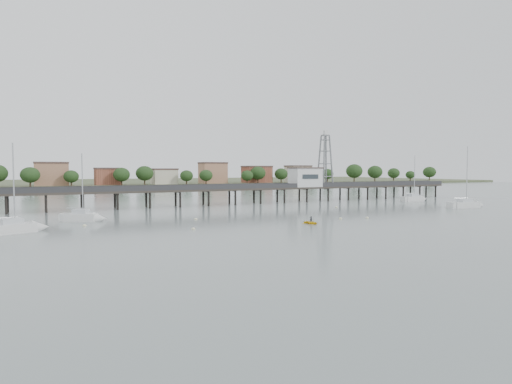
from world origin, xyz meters
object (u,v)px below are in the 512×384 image
sailboat_a (21,228)px  yellow_dinghy (311,224)px  pier (219,190)px  sailboat_b (87,217)px  sailboat_e (416,199)px  lattice_tower (325,161)px  sailboat_d (470,205)px

sailboat_a → yellow_dinghy: size_ratio=4.55×
pier → sailboat_b: (-32.22, -21.07, -3.15)m
pier → sailboat_b: bearing=-146.8°
sailboat_b → sailboat_a: size_ratio=0.92×
sailboat_b → sailboat_e: sailboat_e is taller
pier → yellow_dinghy: (-0.29, -40.55, -3.79)m
lattice_tower → sailboat_b: 67.92m
lattice_tower → sailboat_b: bearing=-161.7°
lattice_tower → sailboat_b: (-63.72, -21.07, -10.45)m
lattice_tower → sailboat_d: bearing=-61.4°
pier → lattice_tower: 32.34m
sailboat_e → yellow_dinghy: size_ratio=4.67×
sailboat_a → yellow_dinghy: sailboat_a is taller
sailboat_e → yellow_dinghy: sailboat_e is taller
sailboat_a → sailboat_d: bearing=-21.1°
lattice_tower → sailboat_a: size_ratio=1.19×
lattice_tower → sailboat_a: 79.90m
pier → sailboat_a: sailboat_a is taller
sailboat_b → yellow_dinghy: size_ratio=4.19×
sailboat_e → sailboat_a: size_ratio=1.03×
sailboat_b → sailboat_d: bearing=23.4°
sailboat_e → sailboat_a: (-95.16, -18.68, 0.00)m
pier → sailboat_b: 38.62m
pier → sailboat_e: size_ratio=11.28×
sailboat_a → yellow_dinghy: 42.37m
sailboat_d → sailboat_b: bearing=179.8°
lattice_tower → sailboat_e: (22.16, -12.07, -10.46)m
lattice_tower → yellow_dinghy: size_ratio=5.44×
sailboat_e → sailboat_d: 20.57m
sailboat_e → sailboat_d: bearing=-102.1°
pier → sailboat_d: 58.66m
pier → lattice_tower: bearing=0.0°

